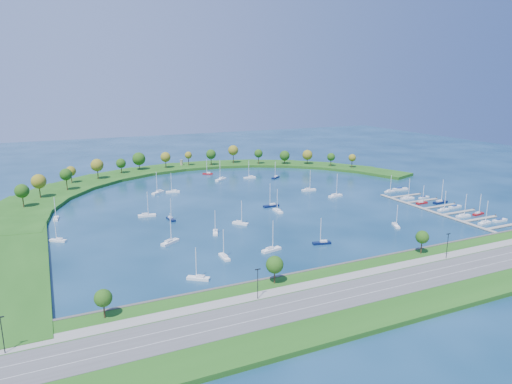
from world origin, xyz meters
name	(u,v)px	position (x,y,z in m)	size (l,w,h in m)	color
ground	(252,201)	(0.00, 0.00, 0.00)	(700.00, 700.00, 0.00)	#06263C
south_shoreline	(399,282)	(0.03, -122.88, 1.00)	(420.00, 43.10, 11.60)	#1D5015
breakwater	(153,190)	(-46.33, 48.72, 0.99)	(286.74, 247.64, 2.00)	#1D5015
breakwater_trees	(180,161)	(-16.86, 90.08, 10.63)	(236.06, 89.93, 14.78)	#382314
harbor_tower	(181,162)	(-7.52, 120.42, 4.23)	(2.60, 2.60, 4.35)	gray
dock_system	(443,210)	(85.30, -61.00, 0.35)	(24.28, 82.00, 1.60)	gray
moored_boat_0	(322,242)	(-2.13, -77.59, 0.90)	(8.25, 3.97, 11.69)	#091439
moored_boat_1	(335,195)	(50.10, -11.45, 0.97)	(9.92, 4.49, 14.09)	white
moored_boat_2	(170,241)	(-61.08, -49.65, 0.95)	(9.04, 7.10, 13.40)	white
moored_boat_3	(271,205)	(4.99, -15.18, 0.95)	(9.19, 2.87, 13.39)	#091439
moored_boat_4	(396,225)	(43.37, -71.92, 0.88)	(5.02, 7.60, 10.91)	white
moored_boat_5	(278,210)	(3.43, -25.96, 0.92)	(2.73, 8.61, 12.53)	white
moored_boat_6	(271,249)	(-25.61, -76.01, 0.94)	(9.14, 4.33, 12.96)	white
moored_boat_7	(224,256)	(-45.93, -75.29, 0.90)	(2.26, 7.96, 11.69)	white
moored_boat_8	(250,177)	(25.24, 59.25, 0.94)	(8.94, 2.88, 12.99)	white
moored_boat_9	(58,240)	(-104.64, -26.63, 0.87)	(7.25, 5.81, 10.81)	white
moored_boat_10	(56,218)	(-104.32, 8.79, 0.89)	(2.98, 7.93, 11.38)	white
moored_boat_11	(240,223)	(-23.06, -37.41, 0.90)	(6.95, 7.71, 11.96)	white
moored_boat_12	(198,277)	(-61.33, -90.05, 0.90)	(7.86, 6.56, 11.86)	white
moored_boat_13	(215,232)	(-38.79, -45.21, 0.88)	(4.61, 7.83, 11.12)	white
moored_boat_14	(221,179)	(4.14, 61.79, 1.00)	(9.93, 8.03, 14.84)	white
moored_boat_15	(171,218)	(-51.98, -16.16, 0.89)	(3.18, 7.96, 11.38)	#091439
moored_boat_16	(276,177)	(42.22, 51.91, 0.91)	(8.15, 6.66, 12.22)	#091439
moored_boat_17	(173,191)	(-35.95, 40.24, 0.92)	(8.84, 4.25, 12.52)	white
moored_boat_18	(158,192)	(-44.81, 42.07, 0.96)	(8.99, 7.75, 13.71)	white
moored_boat_19	(147,215)	(-61.66, -4.96, 0.94)	(9.25, 3.75, 13.22)	white
moored_boat_20	(208,173)	(2.58, 85.45, 0.88)	(7.65, 5.71, 11.20)	maroon
moored_boat_21	(309,189)	(43.47, 8.48, 0.95)	(9.27, 3.15, 13.41)	white
docked_boat_0	(485,222)	(85.52, -86.98, 0.90)	(8.14, 3.17, 11.66)	white
docked_boat_1	(500,220)	(95.98, -87.15, 0.62)	(8.28, 2.32, 1.69)	white
docked_boat_2	(463,215)	(85.52, -74.23, 0.91)	(8.31, 2.55, 12.12)	white
docked_boat_3	(478,213)	(96.03, -74.52, 0.88)	(7.77, 3.23, 11.08)	maroon
docked_boat_4	(443,209)	(85.53, -61.19, 0.88)	(7.56, 2.76, 10.87)	white
docked_boat_5	(455,207)	(95.98, -59.45, 0.61)	(8.34, 2.90, 1.67)	white
docked_boat_6	(422,202)	(85.54, -45.39, 0.87)	(7.21, 2.02, 10.60)	maroon
docked_boat_7	(440,202)	(96.00, -48.94, 0.96)	(9.51, 3.18, 13.78)	#091439
docked_boat_8	(407,198)	(85.51, -33.91, 0.92)	(8.62, 2.72, 12.54)	white
docked_boat_9	(424,197)	(95.99, -36.40, 0.56)	(7.78, 3.34, 1.54)	white
docked_boat_10	(390,191)	(87.94, -15.59, 0.87)	(7.43, 2.78, 10.67)	white
docked_boat_11	(400,189)	(97.86, -14.00, 0.75)	(10.24, 4.13, 2.03)	white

